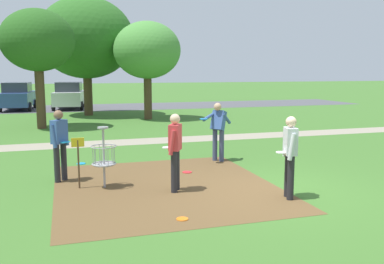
# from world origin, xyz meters

# --- Properties ---
(ground_plane) EXTENTS (160.00, 160.00, 0.00)m
(ground_plane) POSITION_xyz_m (0.00, 0.00, 0.00)
(ground_plane) COLOR #3D6B28
(dirt_tee_pad) EXTENTS (4.88, 5.45, 0.01)m
(dirt_tee_pad) POSITION_xyz_m (-2.19, 1.15, 0.00)
(dirt_tee_pad) COLOR brown
(dirt_tee_pad) RESTS_ON ground
(disc_golf_basket) EXTENTS (0.98, 0.58, 1.39)m
(disc_golf_basket) POSITION_xyz_m (-3.59, 1.46, 0.75)
(disc_golf_basket) COLOR #9E9EA3
(disc_golf_basket) RESTS_ON ground
(player_foreground_watching) EXTENTS (0.44, 0.49, 1.71)m
(player_foreground_watching) POSITION_xyz_m (0.05, -0.48, 0.97)
(player_foreground_watching) COLOR #232328
(player_foreground_watching) RESTS_ON ground
(player_throwing) EXTENTS (1.10, 0.63, 1.71)m
(player_throwing) POSITION_xyz_m (-0.09, 3.34, 0.99)
(player_throwing) COLOR #384260
(player_throwing) RESTS_ON ground
(player_waiting_left) EXTENTS (0.45, 0.45, 1.71)m
(player_waiting_left) POSITION_xyz_m (-4.48, 2.30, 0.97)
(player_waiting_left) COLOR #232328
(player_waiting_left) RESTS_ON ground
(player_waiting_right) EXTENTS (0.45, 0.49, 1.71)m
(player_waiting_right) POSITION_xyz_m (-2.07, 0.71, 0.97)
(player_waiting_right) COLOR #232328
(player_waiting_right) RESTS_ON ground
(frisbee_near_basket) EXTENTS (0.21, 0.21, 0.02)m
(frisbee_near_basket) POSITION_xyz_m (-2.41, -1.06, 0.01)
(frisbee_near_basket) COLOR orange
(frisbee_near_basket) RESTS_ON ground
(frisbee_mid_grass) EXTENTS (0.25, 0.25, 0.02)m
(frisbee_mid_grass) POSITION_xyz_m (-3.95, 4.11, 0.01)
(frisbee_mid_grass) COLOR #1E93DB
(frisbee_mid_grass) RESTS_ON ground
(frisbee_far_left) EXTENTS (0.25, 0.25, 0.02)m
(frisbee_far_left) POSITION_xyz_m (-1.35, 2.25, 0.01)
(frisbee_far_left) COLOR red
(frisbee_far_left) RESTS_ON ground
(tree_near_left) EXTENTS (3.56, 3.56, 5.21)m
(tree_near_left) POSITION_xyz_m (0.02, 14.44, 3.67)
(tree_near_left) COLOR #4C3823
(tree_near_left) RESTS_ON ground
(tree_mid_left) EXTENTS (5.47, 5.47, 6.80)m
(tree_mid_left) POSITION_xyz_m (-2.96, 17.44, 4.46)
(tree_mid_left) COLOR #4C3823
(tree_mid_left) RESTS_ON ground
(tree_mid_center) EXTENTS (3.24, 3.24, 5.34)m
(tree_mid_center) POSITION_xyz_m (-5.35, 12.24, 3.92)
(tree_mid_center) COLOR #4C3823
(tree_mid_center) RESTS_ON ground
(parking_lot_strip) EXTENTS (36.00, 6.00, 0.01)m
(parking_lot_strip) POSITION_xyz_m (0.00, 22.69, 0.00)
(parking_lot_strip) COLOR #4C4C51
(parking_lot_strip) RESTS_ON ground
(parked_car_leftmost) EXTENTS (2.18, 4.30, 1.84)m
(parked_car_leftmost) POSITION_xyz_m (-7.27, 22.30, 0.92)
(parked_car_leftmost) COLOR #2D4784
(parked_car_leftmost) RESTS_ON ground
(parked_car_center_left) EXTENTS (2.36, 4.39, 1.84)m
(parked_car_center_left) POSITION_xyz_m (-3.96, 22.12, 0.92)
(parked_car_center_left) COLOR silver
(parked_car_center_left) RESTS_ON ground
(gravel_path) EXTENTS (40.00, 1.37, 0.00)m
(gravel_path) POSITION_xyz_m (0.00, 7.38, 0.00)
(gravel_path) COLOR gray
(gravel_path) RESTS_ON ground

